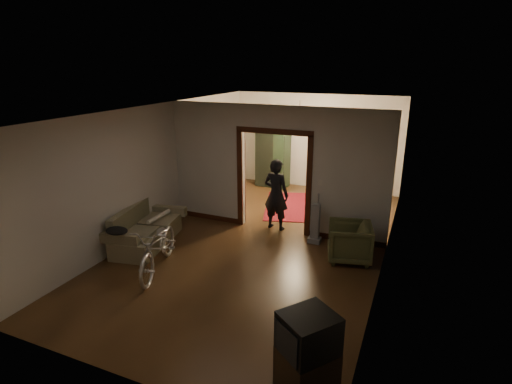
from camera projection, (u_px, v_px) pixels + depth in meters
The scene contains 24 objects.
floor at pixel (261, 241), 8.56m from camera, with size 5.00×8.50×0.01m, color #372211.
ceiling at pixel (262, 109), 7.69m from camera, with size 5.00×8.50×0.01m, color white.
wall_back at pixel (316, 142), 11.84m from camera, with size 5.00×0.02×2.80m, color beige.
wall_left at pixel (160, 167), 9.05m from camera, with size 0.02×8.50×2.80m, color beige.
wall_right at pixel (390, 193), 7.19m from camera, with size 0.02×8.50×2.80m, color beige.
partition_wall at pixel (275, 170), 8.78m from camera, with size 5.00×0.14×2.80m, color beige.
door_casing at pixel (274, 183), 8.87m from camera, with size 1.74×0.20×2.32m, color #37180C.
far_window at pixel (339, 139), 11.50m from camera, with size 0.98×0.06×1.28m, color black.
chandelier at pixel (299, 117), 10.01m from camera, with size 0.24×0.24×0.24m, color #FFE0A5.
light_switch at pixel (320, 183), 8.37m from camera, with size 0.08×0.01×0.12m, color silver.
sofa at pixel (147, 226), 8.29m from camera, with size 0.80×1.78×0.82m, color #6A6646.
rolled_paper at pixel (159, 217), 8.48m from camera, with size 0.09×0.09×0.74m, color beige.
jacket at pixel (117, 231), 7.39m from camera, with size 0.44×0.33×0.13m, color black.
bicycle at pixel (158, 247), 7.23m from camera, with size 0.62×1.79×0.94m, color silver.
armchair at pixel (349, 242), 7.66m from camera, with size 0.79×0.82×0.74m, color #4B512D.
tv_stand at pixel (307, 370), 4.61m from camera, with size 0.59×0.53×0.53m, color black.
crt_tv at pixel (308, 335), 4.46m from camera, with size 0.58×0.52×0.50m, color black.
vacuum at pixel (315, 223), 8.37m from camera, with size 0.27×0.21×0.87m, color gray.
person at pixel (276, 195), 8.98m from camera, with size 0.60×0.39×1.64m, color black.
oriental_rug at pixel (298, 206), 10.60m from camera, with size 1.72×2.25×0.02m, color maroon.
locker at pixel (273, 156), 12.13m from camera, with size 0.95×0.53×1.90m, color #1F331E.
globe at pixel (273, 123), 11.82m from camera, with size 0.31×0.31×0.31m, color #1E5972.
desk at pixel (343, 185), 11.13m from camera, with size 1.09×0.61×0.80m, color black.
desk_chair at pixel (325, 185), 10.93m from camera, with size 0.40×0.40×0.90m, color black.
Camera 1 is at (2.94, -7.23, 3.66)m, focal length 28.00 mm.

